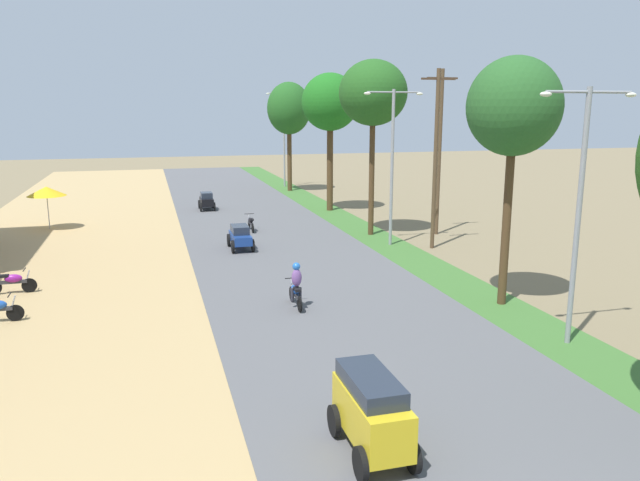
{
  "coord_description": "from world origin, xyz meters",
  "views": [
    {
      "loc": [
        -6.16,
        -4.71,
        7.0
      ],
      "look_at": [
        0.3,
        18.4,
        1.84
      ],
      "focal_mm": 34.39,
      "sensor_mm": 36.0,
      "label": 1
    }
  ],
  "objects": [
    {
      "name": "car_van_yellow",
      "position": [
        -2.08,
        6.01,
        1.02
      ],
      "size": [
        1.19,
        2.41,
        1.67
      ],
      "color": "gold",
      "rests_on": "road_strip"
    },
    {
      "name": "car_sedan_blue",
      "position": [
        -1.9,
        25.44,
        0.74
      ],
      "size": [
        1.1,
        2.26,
        1.19
      ],
      "color": "navy",
      "rests_on": "road_strip"
    },
    {
      "name": "vendor_umbrella",
      "position": [
        -11.98,
        33.78,
        2.31
      ],
      "size": [
        2.2,
        2.2,
        2.52
      ],
      "color": "#99999E",
      "rests_on": "dirt_shoulder"
    },
    {
      "name": "median_tree_fifth",
      "position": [
        5.58,
        47.01,
        7.0
      ],
      "size": [
        3.7,
        3.7,
        9.19
      ],
      "color": "#4C351E",
      "rests_on": "median_strip"
    },
    {
      "name": "streetlamp_mid",
      "position": [
        5.8,
        24.42,
        4.61
      ],
      "size": [
        3.16,
        0.2,
        7.91
      ],
      "color": "gray",
      "rests_on": "median_strip"
    },
    {
      "name": "median_tree_second",
      "position": [
        5.97,
        14.07,
        7.03
      ],
      "size": [
        3.22,
        3.22,
        8.72
      ],
      "color": "#4C351E",
      "rests_on": "median_strip"
    },
    {
      "name": "median_tree_fourth",
      "position": [
        5.93,
        35.96,
        7.39
      ],
      "size": [
        3.88,
        3.88,
        9.34
      ],
      "color": "#4C351E",
      "rests_on": "median_strip"
    },
    {
      "name": "parked_motorbike_fourth",
      "position": [
        -11.44,
        20.21,
        0.55
      ],
      "size": [
        1.8,
        0.54,
        0.94
      ],
      "color": "black",
      "rests_on": "dirt_shoulder"
    },
    {
      "name": "motorbike_ahead_second",
      "position": [
        -0.63,
        29.98,
        0.57
      ],
      "size": [
        0.54,
        1.8,
        0.94
      ],
      "color": "black",
      "rests_on": "road_strip"
    },
    {
      "name": "car_hatchback_black",
      "position": [
        -2.37,
        38.36,
        0.75
      ],
      "size": [
        1.04,
        2.0,
        1.23
      ],
      "color": "black",
      "rests_on": "road_strip"
    },
    {
      "name": "utility_pole_near",
      "position": [
        9.5,
        26.56,
        4.76
      ],
      "size": [
        1.8,
        0.2,
        9.15
      ],
      "color": "brown",
      "rests_on": "ground"
    },
    {
      "name": "motorbike_foreground_rider",
      "position": [
        -1.36,
        15.64,
        0.86
      ],
      "size": [
        0.54,
        1.8,
        1.66
      ],
      "color": "black",
      "rests_on": "road_strip"
    },
    {
      "name": "median_tree_third",
      "position": [
        5.74,
        27.19,
        7.81
      ],
      "size": [
        3.7,
        3.7,
        9.57
      ],
      "color": "#4C351E",
      "rests_on": "median_strip"
    },
    {
      "name": "utility_pole_far",
      "position": [
        7.67,
        23.32,
        4.66
      ],
      "size": [
        1.8,
        0.2,
        8.94
      ],
      "color": "brown",
      "rests_on": "ground"
    },
    {
      "name": "streetlamp_far",
      "position": [
        5.8,
        50.09,
        4.91
      ],
      "size": [
        3.16,
        0.2,
        8.5
      ],
      "color": "gray",
      "rests_on": "median_strip"
    },
    {
      "name": "streetlamp_near",
      "position": [
        5.8,
        10.15,
        4.43
      ],
      "size": [
        3.16,
        0.2,
        7.56
      ],
      "color": "gray",
      "rests_on": "median_strip"
    }
  ]
}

